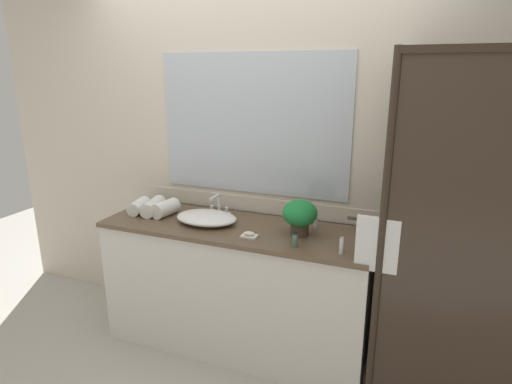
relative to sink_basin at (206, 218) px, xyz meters
The scene contains 14 objects.
ground_plane 0.96m from the sink_basin, ahead, with size 8.00×8.00×0.00m, color #B7B2A8.
wall_back_with_mirror 0.55m from the sink_basin, 60.28° to the left, with size 4.40×0.06×2.60m.
vanity_cabinet 0.53m from the sink_basin, ahead, with size 1.80×0.58×0.90m.
shower_enclosure 1.49m from the sink_basin, ahead, with size 1.20×0.59×2.00m.
sink_basin is the anchor object (origin of this frame).
faucet 0.18m from the sink_basin, 90.00° to the left, with size 0.17×0.15×0.16m.
potted_plant 0.65m from the sink_basin, ahead, with size 0.22×0.22×0.22m.
soap_dish 0.39m from the sink_basin, 19.74° to the right, with size 0.10×0.07×0.04m.
amenity_bottle_shampoo 0.73m from the sink_basin, 14.53° to the left, with size 0.03×0.03×0.09m.
amenity_bottle_lotion 0.95m from the sink_basin, 10.16° to the right, with size 0.03×0.03×0.10m.
amenity_bottle_body_wash 0.69m from the sink_basin, 13.89° to the right, with size 0.03×0.03×0.09m.
rolled_towel_near_edge 0.56m from the sink_basin, behind, with size 0.09×0.09×0.20m, color white.
rolled_towel_middle 0.45m from the sink_basin, behind, with size 0.10×0.10×0.24m, color white.
rolled_towel_far_edge 0.34m from the sink_basin, behind, with size 0.11×0.11×0.20m, color white.
Camera 1 is at (1.08, -2.37, 1.89)m, focal length 29.51 mm.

